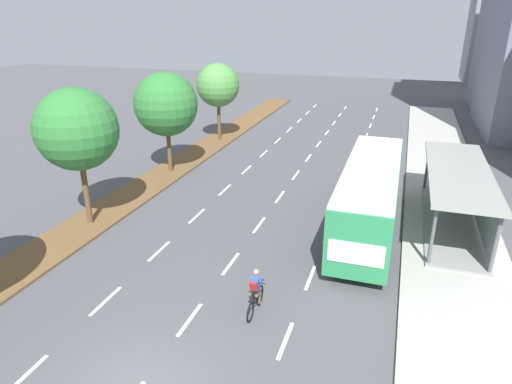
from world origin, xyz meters
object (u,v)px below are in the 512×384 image
(bus_shelter, at_px, (462,192))
(cyclist, at_px, (255,293))
(median_tree_fourth, at_px, (218,85))
(median_tree_third, at_px, (166,104))
(median_tree_second, at_px, (77,130))
(bus, at_px, (370,191))

(bus_shelter, height_order, cyclist, bus_shelter)
(median_tree_fourth, bearing_deg, median_tree_third, -90.30)
(bus_shelter, relative_size, median_tree_second, 1.49)
(cyclist, xyz_separation_m, median_tree_second, (-10.29, 4.24, 4.16))
(bus, height_order, median_tree_second, median_tree_second)
(bus_shelter, height_order, bus, bus)
(median_tree_third, bearing_deg, bus, -19.25)
(median_tree_second, distance_m, median_tree_fourth, 17.06)
(bus, relative_size, median_tree_second, 1.66)
(cyclist, distance_m, median_tree_third, 16.83)
(bus_shelter, relative_size, median_tree_third, 1.55)
(bus_shelter, bearing_deg, median_tree_second, -162.60)
(median_tree_second, bearing_deg, bus, 15.82)
(cyclist, xyz_separation_m, median_tree_fourth, (-10.24, 21.29, 3.82))
(cyclist, bearing_deg, median_tree_second, 157.62)
(bus, bearing_deg, median_tree_second, -164.18)
(median_tree_second, xyz_separation_m, median_tree_fourth, (0.06, 17.05, -0.34))
(median_tree_second, bearing_deg, bus_shelter, 17.40)
(cyclist, relative_size, median_tree_second, 0.27)
(cyclist, height_order, median_tree_fourth, median_tree_fourth)
(bus, distance_m, median_tree_second, 14.31)
(median_tree_third, relative_size, median_tree_fourth, 1.05)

